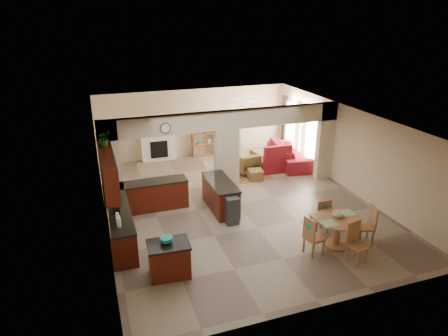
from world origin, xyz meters
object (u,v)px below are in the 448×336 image
object	(u,v)px
dining_table	(338,228)
armchair	(247,163)
kitchen_island	(169,259)
sofa	(290,154)

from	to	relation	value
dining_table	armchair	bearing A→B (deg)	92.75
kitchen_island	sofa	bearing A→B (deg)	46.48
kitchen_island	dining_table	xyz separation A→B (m)	(4.34, -0.21, 0.11)
dining_table	sofa	bearing A→B (deg)	73.53
sofa	dining_table	bearing A→B (deg)	171.75
kitchen_island	sofa	world-z (taller)	kitchen_island
dining_table	armchair	distance (m)	5.54
dining_table	sofa	size ratio (longest dim) A/B	0.43
armchair	dining_table	bearing A→B (deg)	84.11
sofa	armchair	world-z (taller)	sofa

